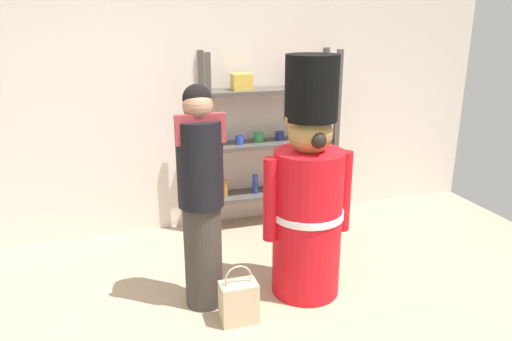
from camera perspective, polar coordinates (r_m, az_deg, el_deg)
back_wall at (r=4.70m, az=-8.79°, el=8.61°), size 6.40×0.12×2.60m
merchandise_shelf at (r=4.77m, az=1.72°, el=3.78°), size 1.33×0.35×1.73m
teddy_bear_guard at (r=3.55m, az=6.14°, el=-3.02°), size 0.69×0.53×1.79m
person_shopper at (r=3.37m, az=-6.48°, el=-3.04°), size 0.33×0.32×1.61m
shopping_bag at (r=3.45m, az=-2.04°, el=-15.14°), size 0.25×0.16×0.43m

